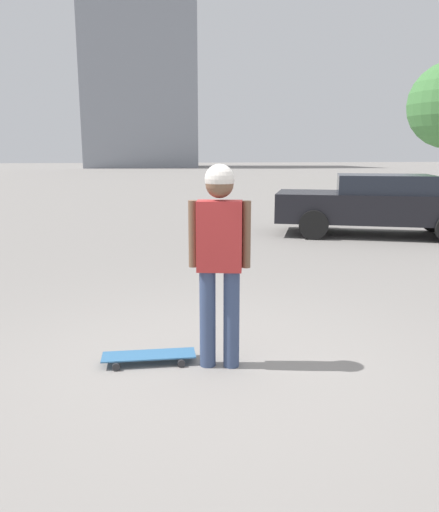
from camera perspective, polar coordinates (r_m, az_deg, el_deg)
ground_plane at (r=4.58m, az=0.00°, el=-12.40°), size 220.00×220.00×0.00m
person at (r=4.26m, az=0.00°, el=0.89°), size 0.52×0.29×1.78m
skateboard at (r=4.65m, az=-8.07°, el=-11.22°), size 0.85×0.33×0.08m
car_parked_near at (r=12.15m, az=17.75°, el=5.74°), size 4.93×3.40×1.40m
building_block_distant at (r=78.95m, az=-9.56°, el=24.07°), size 15.46×15.44×38.34m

